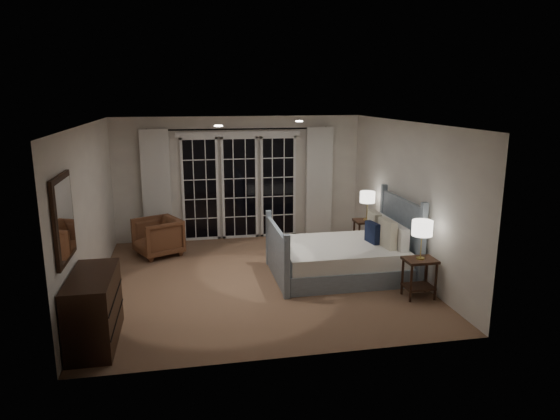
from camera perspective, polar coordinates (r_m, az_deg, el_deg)
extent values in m
plane|color=#876348|center=(8.16, -2.52, -7.91)|extent=(5.00, 5.00, 0.00)
plane|color=silver|center=(7.63, -2.71, 9.89)|extent=(5.00, 5.00, 0.00)
cube|color=beige|center=(7.85, -20.97, -0.11)|extent=(0.02, 5.00, 2.50)
cube|color=beige|center=(8.52, 14.26, 1.35)|extent=(0.02, 5.00, 2.50)
cube|color=beige|center=(10.24, -4.66, 3.64)|extent=(5.00, 0.02, 2.50)
cube|color=beige|center=(5.43, 1.27, -4.91)|extent=(5.00, 0.02, 2.50)
cube|color=black|center=(10.19, -9.10, 2.33)|extent=(0.66, 0.02, 2.02)
cube|color=black|center=(10.24, -4.62, 2.51)|extent=(0.66, 0.02, 2.02)
cube|color=black|center=(10.36, -0.22, 2.68)|extent=(0.66, 0.02, 2.02)
cube|color=white|center=(10.09, -4.73, 8.65)|extent=(2.50, 0.04, 0.10)
cylinder|color=black|center=(10.02, -4.70, 9.20)|extent=(3.50, 0.03, 0.03)
cube|color=silver|center=(10.09, -13.93, 2.59)|extent=(0.55, 0.10, 2.25)
cube|color=silver|center=(10.45, 4.47, 3.28)|extent=(0.55, 0.10, 2.25)
cylinder|color=white|center=(8.37, 2.20, 10.11)|extent=(0.12, 0.12, 0.01)
cylinder|color=white|center=(7.17, -7.05, 9.52)|extent=(0.12, 0.12, 0.01)
cube|color=#8795A4|center=(8.35, 6.80, -6.45)|extent=(1.98, 1.55, 0.29)
cube|color=white|center=(8.26, 6.85, -4.71)|extent=(1.92, 1.49, 0.24)
cube|color=#8795A4|center=(8.57, 13.60, -2.82)|extent=(0.06, 1.55, 1.26)
cube|color=#8795A4|center=(8.01, -0.36, -5.02)|extent=(0.06, 1.55, 0.87)
cube|color=white|center=(8.19, 13.28, -2.94)|extent=(0.14, 0.60, 0.36)
cube|color=white|center=(8.75, 11.58, -1.82)|extent=(0.14, 0.60, 0.36)
cube|color=beige|center=(8.15, 12.15, -2.64)|extent=(0.16, 0.46, 0.45)
cube|color=beige|center=(8.65, 10.72, -1.66)|extent=(0.16, 0.46, 0.45)
cube|color=#131B35|center=(8.36, 10.51, -2.55)|extent=(0.15, 0.35, 0.34)
cube|color=black|center=(7.56, 15.72, -5.54)|extent=(0.45, 0.36, 0.04)
cube|color=black|center=(7.70, 15.53, -8.43)|extent=(0.42, 0.33, 0.03)
cylinder|color=black|center=(7.46, 14.76, -8.13)|extent=(0.04, 0.04, 0.56)
cylinder|color=black|center=(7.62, 17.37, -7.82)|extent=(0.04, 0.04, 0.56)
cylinder|color=black|center=(7.70, 13.82, -7.38)|extent=(0.04, 0.04, 0.56)
cylinder|color=black|center=(7.86, 16.37, -7.10)|extent=(0.04, 0.04, 0.56)
cube|color=black|center=(9.62, 9.86, -1.25)|extent=(0.45, 0.36, 0.04)
cube|color=black|center=(9.73, 9.77, -3.58)|extent=(0.42, 0.33, 0.03)
cylinder|color=black|center=(9.50, 9.02, -3.22)|extent=(0.04, 0.04, 0.56)
cylinder|color=black|center=(9.64, 11.16, -3.07)|extent=(0.04, 0.04, 0.56)
cylinder|color=black|center=(9.77, 8.45, -2.75)|extent=(0.04, 0.04, 0.56)
cylinder|color=black|center=(9.90, 10.53, -2.62)|extent=(0.04, 0.04, 0.56)
cylinder|color=tan|center=(7.55, 15.74, -5.32)|extent=(0.12, 0.12, 0.02)
cylinder|color=tan|center=(7.50, 15.82, -4.03)|extent=(0.02, 0.02, 0.34)
cylinder|color=white|center=(7.43, 15.95, -1.99)|extent=(0.30, 0.30, 0.22)
cylinder|color=tan|center=(9.62, 9.87, -1.08)|extent=(0.12, 0.12, 0.02)
cylinder|color=tan|center=(9.58, 9.91, -0.09)|extent=(0.02, 0.02, 0.32)
cylinder|color=white|center=(9.52, 9.97, 1.47)|extent=(0.28, 0.28, 0.21)
imported|color=brown|center=(9.51, -13.79, -3.01)|extent=(1.02, 1.01, 0.70)
cube|color=black|center=(6.45, -20.49, -10.54)|extent=(0.51, 1.21, 0.86)
cube|color=black|center=(6.47, -18.09, -11.70)|extent=(0.01, 1.19, 0.01)
cube|color=black|center=(6.36, -18.28, -9.38)|extent=(0.01, 1.19, 0.01)
cube|color=black|center=(6.16, -23.52, -0.93)|extent=(0.04, 0.85, 1.00)
cube|color=white|center=(6.15, -23.30, -0.92)|extent=(0.01, 0.73, 0.88)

